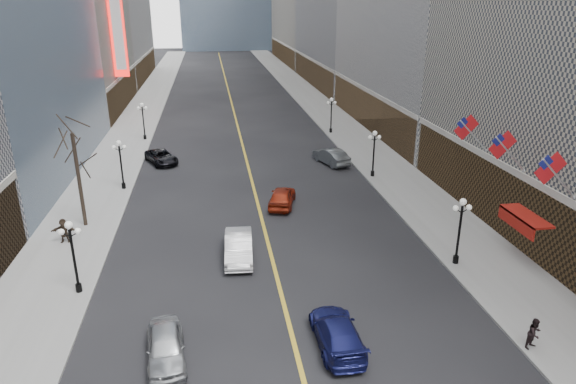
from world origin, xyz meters
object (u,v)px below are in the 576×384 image
object	(u,v)px
car_nb_mid	(239,247)
streetlamp_east_2	(374,149)
streetlamp_east_3	(331,111)
streetlamp_west_1	(73,250)
streetlamp_west_2	(121,159)
car_sb_far	(331,156)
car_sb_mid	(282,197)
car_nb_far	(161,157)
streetlamp_east_1	(460,224)
car_nb_near	(166,347)
streetlamp_west_3	(143,117)
car_sb_near	(337,332)

from	to	relation	value
car_nb_mid	streetlamp_east_2	bearing A→B (deg)	50.11
streetlamp_east_3	streetlamp_west_1	distance (m)	43.05
streetlamp_west_2	car_sb_far	distance (m)	21.28
car_sb_mid	car_nb_mid	bearing A→B (deg)	80.64
car_nb_far	car_sb_far	distance (m)	18.02
car_nb_far	car_sb_far	xyz separation A→B (m)	(17.79, -2.89, 0.13)
streetlamp_east_1	streetlamp_east_2	distance (m)	18.00
streetlamp_east_1	car_nb_near	bearing A→B (deg)	-159.20
car_nb_near	car_nb_far	bearing A→B (deg)	88.80
car_sb_mid	car_sb_far	bearing A→B (deg)	-105.84
streetlamp_west_3	car_sb_mid	xyz separation A→B (m)	(13.80, -24.04, -2.08)
streetlamp_west_1	streetlamp_west_2	distance (m)	18.00
streetlamp_east_2	streetlamp_east_3	bearing A→B (deg)	90.00
streetlamp_west_1	streetlamp_west_2	xyz separation A→B (m)	(0.00, 18.00, 0.00)
streetlamp_east_1	streetlamp_west_2	size ratio (longest dim) A/B	1.00
streetlamp_east_1	streetlamp_east_3	distance (m)	36.00
streetlamp_west_1	car_nb_mid	bearing A→B (deg)	17.59
streetlamp_west_3	car_sb_far	xyz separation A→B (m)	(20.59, -13.04, -2.06)
streetlamp_west_3	car_sb_mid	world-z (taller)	streetlamp_west_3
streetlamp_east_1	car_sb_far	xyz separation A→B (m)	(-3.01, 22.96, -2.06)
car_sb_near	car_nb_near	bearing A→B (deg)	-1.44
streetlamp_west_1	streetlamp_west_2	world-z (taller)	same
car_sb_far	car_nb_mid	bearing A→B (deg)	42.17
streetlamp_west_1	car_nb_near	distance (m)	9.07
streetlamp_west_1	car_sb_far	world-z (taller)	streetlamp_west_1
car_nb_mid	streetlamp_west_2	bearing A→B (deg)	125.93
streetlamp_west_1	streetlamp_west_3	world-z (taller)	same
car_nb_far	car_sb_near	world-z (taller)	car_sb_near
streetlamp_east_3	car_sb_near	world-z (taller)	streetlamp_east_3
streetlamp_east_1	car_sb_mid	size ratio (longest dim) A/B	0.94
streetlamp_west_2	streetlamp_west_3	size ratio (longest dim) A/B	1.00
streetlamp_east_3	streetlamp_west_1	xyz separation A→B (m)	(-23.60, -36.00, 0.00)
streetlamp_east_1	car_nb_mid	xyz separation A→B (m)	(-13.99, 3.05, -2.06)
streetlamp_west_1	car_sb_mid	size ratio (longest dim) A/B	0.94
streetlamp_east_2	streetlamp_west_1	xyz separation A→B (m)	(-23.60, -18.00, 0.00)
streetlamp_east_2	car_sb_near	size ratio (longest dim) A/B	0.87
streetlamp_east_3	car_sb_near	distance (m)	44.12
streetlamp_west_3	car_nb_far	distance (m)	10.76
streetlamp_west_1	car_sb_far	xyz separation A→B (m)	(20.59, 22.96, -2.06)
car_sb_near	car_sb_mid	distance (m)	18.95
streetlamp_west_1	streetlamp_east_1	bearing A→B (deg)	0.00
streetlamp_east_3	car_nb_near	size ratio (longest dim) A/B	1.01
car_nb_near	streetlamp_east_3	bearing A→B (deg)	61.18
car_sb_mid	streetlamp_east_3	bearing A→B (deg)	-96.36
car_sb_far	streetlamp_east_2	bearing A→B (deg)	102.31
streetlamp_west_2	car_sb_mid	xyz separation A→B (m)	(13.80, -6.04, -2.08)
streetlamp_west_3	car_nb_near	xyz separation A→B (m)	(5.52, -42.87, -2.14)
streetlamp_west_2	car_nb_near	distance (m)	25.56
streetlamp_east_1	streetlamp_east_2	size ratio (longest dim) A/B	1.00
streetlamp_east_1	streetlamp_west_2	xyz separation A→B (m)	(-23.60, 18.00, 0.00)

